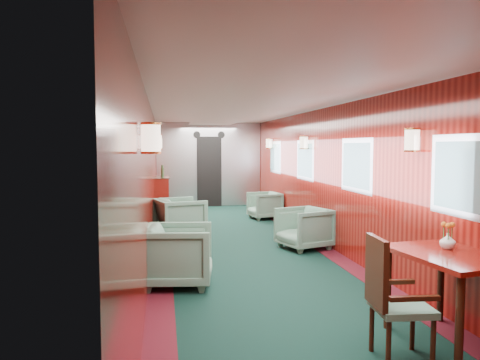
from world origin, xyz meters
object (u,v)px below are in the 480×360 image
(armchair_right_far, at_px, (264,205))
(side_chair, at_px, (390,294))
(credenza, at_px, (162,197))
(armchair_right_near, at_px, (304,228))
(dining_table, at_px, (450,268))
(armchair_left_far, at_px, (180,218))
(armchair_left_near, at_px, (179,255))

(armchair_right_far, bearing_deg, side_chair, -13.74)
(credenza, bearing_deg, armchair_right_near, -58.75)
(dining_table, height_order, armchair_right_far, dining_table)
(credenza, height_order, armchair_right_far, credenza)
(armchair_left_far, bearing_deg, side_chair, 178.54)
(dining_table, distance_m, armchair_left_far, 5.56)
(armchair_right_far, bearing_deg, credenza, -113.30)
(armchair_left_far, bearing_deg, armchair_right_near, -138.76)
(armchair_right_near, bearing_deg, armchair_right_far, 160.62)
(credenza, bearing_deg, armchair_right_far, -14.06)
(side_chair, height_order, armchair_right_near, side_chair)
(credenza, bearing_deg, dining_table, -72.23)
(armchair_left_near, relative_size, armchair_right_far, 1.19)
(dining_table, height_order, armchair_left_far, dining_table)
(dining_table, height_order, armchair_left_near, dining_table)
(armchair_left_near, height_order, armchair_right_near, armchair_left_near)
(credenza, relative_size, armchair_right_far, 1.81)
(armchair_left_near, bearing_deg, armchair_left_far, 4.87)
(side_chair, relative_size, armchair_left_far, 1.20)
(credenza, relative_size, armchair_left_near, 1.52)
(dining_table, relative_size, armchair_left_near, 1.39)
(credenza, xyz_separation_m, armchair_right_far, (2.41, -0.60, -0.19))
(credenza, relative_size, armchair_right_near, 1.65)
(dining_table, bearing_deg, side_chair, -169.43)
(dining_table, height_order, side_chair, side_chair)
(side_chair, distance_m, armchair_left_near, 2.85)
(dining_table, bearing_deg, credenza, 100.45)
(armchair_left_far, bearing_deg, dining_table, -174.28)
(armchair_left_near, bearing_deg, dining_table, -125.83)
(credenza, bearing_deg, armchair_left_far, -82.65)
(armchair_right_near, bearing_deg, armchair_left_far, -140.34)
(credenza, bearing_deg, armchair_left_near, -87.82)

